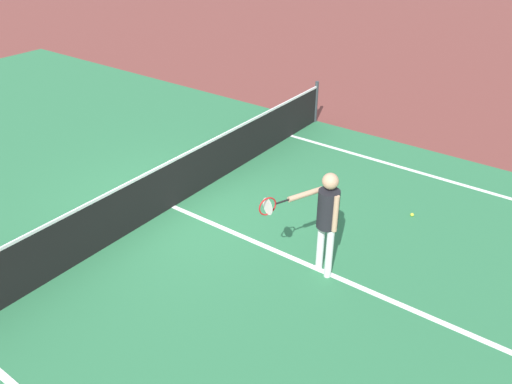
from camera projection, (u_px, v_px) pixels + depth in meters
ground_plane at (173, 207)px, 9.76m from camera, size 60.00×60.00×0.00m
court_surface_inbounds at (173, 207)px, 9.76m from camera, size 10.62×24.40×0.00m
line_center_service at (319, 270)px, 8.12m from camera, size 0.10×6.40×0.01m
net at (171, 184)px, 9.51m from camera, size 10.60×0.09×1.07m
player_near at (326, 213)px, 7.51m from camera, size 1.10×0.83×1.75m
tennis_ball_mid_court at (412, 215)px, 9.45m from camera, size 0.07×0.07×0.07m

